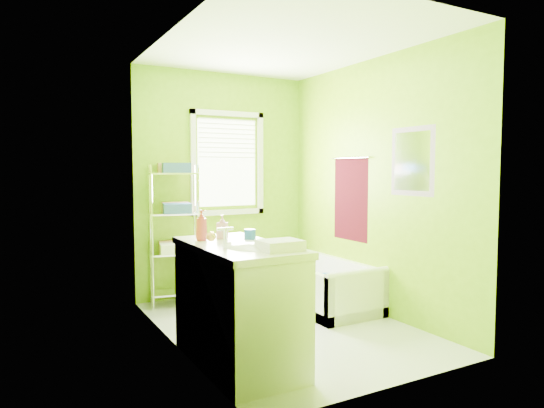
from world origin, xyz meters
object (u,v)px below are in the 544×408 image
wire_shelf_unit (176,219)px  vanity (239,301)px  toilet (211,271)px  bathtub (315,289)px

wire_shelf_unit → vanity: bearing=-92.9°
toilet → wire_shelf_unit: wire_shelf_unit is taller
toilet → vanity: bearing=90.0°
vanity → wire_shelf_unit: 1.86m
wire_shelf_unit → bathtub: bearing=-27.5°
bathtub → wire_shelf_unit: wire_shelf_unit is taller
vanity → wire_shelf_unit: size_ratio=0.79×
toilet → wire_shelf_unit: 0.69m
bathtub → vanity: (-1.43, -1.10, 0.32)m
bathtub → toilet: 1.15m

